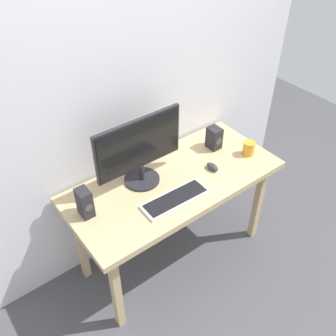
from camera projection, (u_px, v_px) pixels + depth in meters
The scene contains 9 objects.
ground_plane at pixel (173, 253), 2.93m from camera, with size 6.00×6.00×0.00m, color #4C4C51.
wall_back at pixel (137, 51), 2.19m from camera, with size 2.73×0.04×3.00m, color silver.
desk at pixel (174, 188), 2.49m from camera, with size 1.43×0.65×0.76m.
monitor at pixel (139, 149), 2.28m from camera, with size 0.60×0.23×0.45m.
keyboard_primary at pixel (175, 199), 2.29m from camera, with size 0.44×0.16×0.02m.
mouse at pixel (212, 167), 2.50m from camera, with size 0.05×0.10×0.04m, color #333338.
speaker_right at pixel (214, 138), 2.65m from camera, with size 0.08×0.10×0.16m.
speaker_left at pixel (85, 203), 2.14m from camera, with size 0.07×0.10×0.18m.
coffee_mug at pixel (249, 148), 2.61m from camera, with size 0.08×0.08×0.10m, color orange.
Camera 1 is at (-1.14, -1.43, 2.38)m, focal length 40.28 mm.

